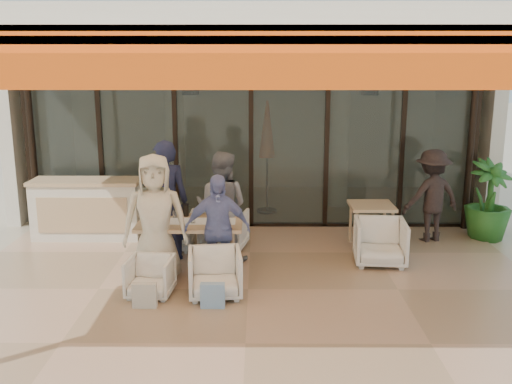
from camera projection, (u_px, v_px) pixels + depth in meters
ground at (248, 291)px, 7.61m from camera, size 70.00×70.00×0.00m
terrace_floor at (248, 291)px, 7.61m from camera, size 8.00×6.00×0.01m
terrace_structure at (247, 39)px, 6.62m from camera, size 8.00×6.00×3.40m
glass_storefront at (251, 141)px, 10.17m from camera, size 8.08×0.10×3.20m
interior_block at (253, 97)px, 12.29m from camera, size 9.05×3.62×3.52m
host_counter at (88, 209)px, 9.74m from camera, size 1.85×0.65×1.04m
dining_table at (190, 225)px, 8.22m from camera, size 1.50×0.90×0.93m
chair_far_left at (172, 229)px, 9.21m from camera, size 0.68×0.63×0.69m
chair_far_right at (224, 228)px, 9.21m from camera, size 0.81×0.78×0.72m
chair_near_left at (150, 275)px, 7.37m from camera, size 0.61×0.58×0.58m
chair_near_right at (215, 271)px, 7.36m from camera, size 0.74×0.70×0.69m
diner_navy at (166, 201)px, 8.59m from camera, size 0.73×0.53×1.87m
diner_grey at (221, 207)px, 8.61m from camera, size 0.96×0.83×1.69m
diner_cream at (155, 219)px, 7.73m from camera, size 0.95×0.68×1.80m
diner_periwinkle at (217, 229)px, 7.75m from camera, size 0.92×0.45×1.53m
tote_bag_cream at (145, 296)px, 7.01m from camera, size 0.30×0.10×0.34m
tote_bag_blue at (213, 296)px, 7.01m from camera, size 0.30×0.10×0.34m
side_table at (371, 211)px, 9.19m from camera, size 0.70×0.70×0.74m
side_chair at (380, 240)px, 8.52m from camera, size 0.80×0.76×0.76m
standing_woman at (432, 196)px, 9.53m from camera, size 1.15×0.86×1.58m
potted_palm at (488, 200)px, 9.69m from camera, size 1.01×1.01×1.38m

